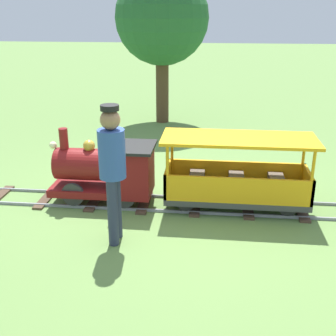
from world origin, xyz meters
TOP-DOWN VIEW (x-y plane):
  - ground_plane at (0.00, 0.00)m, footprint 60.00×60.00m
  - track at (0.00, -0.04)m, footprint 0.70×5.70m
  - locomotive at (0.00, 0.83)m, footprint 0.66×1.45m
  - passenger_car at (0.00, -0.94)m, footprint 0.76×2.00m
  - conductor_person at (-1.02, 0.50)m, footprint 0.30×0.30m
  - oak_tree_far at (4.66, 0.63)m, footprint 2.10×2.10m

SIDE VIEW (x-z plane):
  - ground_plane at x=0.00m, z-range 0.00..0.00m
  - track at x=0.00m, z-range 0.00..0.04m
  - passenger_car at x=0.00m, z-range -0.06..0.91m
  - locomotive at x=0.00m, z-range -0.03..0.99m
  - conductor_person at x=-1.02m, z-range 0.15..1.77m
  - oak_tree_far at x=4.66m, z-range 0.64..4.07m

